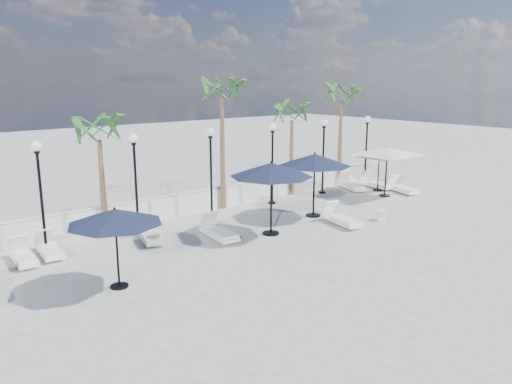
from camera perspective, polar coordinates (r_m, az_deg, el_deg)
ground at (r=17.14m, az=7.53°, el=-7.23°), size 100.00×100.00×0.00m
balustrade at (r=22.53m, az=-6.53°, el=-1.06°), size 26.00×0.30×1.01m
lamppost_1 at (r=18.34m, az=-23.49°, el=1.23°), size 0.36×0.36×3.84m
lamppost_2 at (r=19.57m, az=-13.66°, el=2.60°), size 0.36×0.36×3.84m
lamppost_3 at (r=21.31m, az=-5.19°, el=3.73°), size 0.36×0.36×3.84m
lamppost_4 at (r=23.45m, az=1.89°, el=4.60°), size 0.36×0.36×3.84m
lamppost_5 at (r=25.88m, az=7.72°, el=5.27°), size 0.36×0.36×3.84m
lamppost_6 at (r=28.54m, az=12.52°, el=5.78°), size 0.36×0.36×3.84m
palm_1 at (r=19.72m, az=-17.51°, el=6.16°), size 2.60×2.60×4.70m
palm_2 at (r=22.40m, az=-3.94°, el=10.94°), size 2.60×2.60×6.10m
palm_3 at (r=25.22m, az=4.13°, el=8.49°), size 2.60×2.60×4.90m
palm_4 at (r=27.86m, az=9.76°, el=10.35°), size 2.60×2.60×5.70m
lounger_1 at (r=17.96m, az=-25.08°, el=-6.63°), size 0.71×1.89×0.70m
lounger_2 at (r=18.74m, az=-4.30°, el=-4.52°), size 0.96×2.18×0.79m
lounger_3 at (r=18.34m, az=-22.53°, el=-5.99°), size 0.82×1.95×0.71m
lounger_4 at (r=18.83m, az=-12.08°, el=-4.75°), size 1.13×2.08×0.74m
lounger_5 at (r=20.71m, az=9.69°, el=-3.01°), size 1.06×2.14×0.77m
lounger_6 at (r=28.00m, az=13.48°, el=0.97°), size 0.86×2.14×0.78m
lounger_7 at (r=27.28m, az=10.80°, el=0.78°), size 1.30×2.15×0.77m
lounger_8 at (r=27.19m, az=16.31°, el=0.44°), size 1.18×2.12×0.76m
side_table_1 at (r=18.23m, az=-11.13°, el=-5.09°), size 0.53×0.53×0.52m
side_table_2 at (r=21.70m, az=14.19°, el=-2.48°), size 0.44×0.44×0.43m
parasol_navy_left at (r=14.42m, az=-15.82°, el=-2.76°), size 2.69×2.69×2.37m
parasol_navy_mid at (r=18.67m, az=1.76°, el=2.52°), size 3.18×3.18×2.85m
parasol_navy_right at (r=21.37m, az=6.72°, el=3.63°), size 3.13×3.13×2.80m
parasol_cream_sq_a at (r=25.83m, az=14.81°, el=4.93°), size 5.47×5.47×2.69m
parasol_cream_sq_b at (r=27.06m, az=13.95°, el=4.67°), size 4.71×4.71×2.36m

